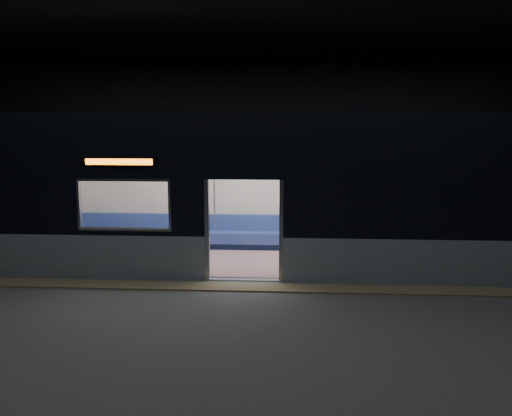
# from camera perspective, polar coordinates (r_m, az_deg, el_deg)

# --- Properties ---
(station_floor) EXTENTS (24.00, 14.00, 0.01)m
(station_floor) POSITION_cam_1_polar(r_m,az_deg,el_deg) (10.04, -1.77, -9.41)
(station_floor) COLOR #47494C
(station_floor) RESTS_ON ground
(station_envelope) EXTENTS (24.00, 14.00, 5.00)m
(station_envelope) POSITION_cam_1_polar(r_m,az_deg,el_deg) (9.50, -1.88, 12.01)
(station_envelope) COLOR black
(station_envelope) RESTS_ON station_floor
(tactile_strip) EXTENTS (22.80, 0.50, 0.03)m
(tactile_strip) POSITION_cam_1_polar(r_m,az_deg,el_deg) (10.55, -1.49, -8.34)
(tactile_strip) COLOR #8C7F59
(tactile_strip) RESTS_ON station_floor
(metro_car) EXTENTS (18.00, 3.04, 3.35)m
(metro_car) POSITION_cam_1_polar(r_m,az_deg,el_deg) (12.11, -0.70, 2.87)
(metro_car) COLOR #929EAE
(metro_car) RESTS_ON station_floor
(passenger) EXTENTS (0.36, 0.62, 1.27)m
(passenger) POSITION_cam_1_polar(r_m,az_deg,el_deg) (13.45, 13.88, -1.44)
(passenger) COLOR black
(passenger) RESTS_ON metro_car
(handbag) EXTENTS (0.27, 0.24, 0.13)m
(handbag) POSITION_cam_1_polar(r_m,az_deg,el_deg) (13.29, 14.15, -2.03)
(handbag) COLOR black
(handbag) RESTS_ON passenger
(transit_map) EXTENTS (1.03, 0.03, 0.67)m
(transit_map) POSITION_cam_1_polar(r_m,az_deg,el_deg) (13.66, 14.20, 1.80)
(transit_map) COLOR white
(transit_map) RESTS_ON metro_car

